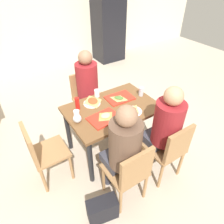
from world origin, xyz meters
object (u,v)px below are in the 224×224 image
Objects in this scene: chair_far_side at (86,95)px; plastic_cup_c at (77,114)px; pizza_slice_b at (119,98)px; plastic_cup_a at (97,93)px; tray_red_near at (104,118)px; pizza_slice_c at (93,101)px; plastic_cup_b at (130,117)px; person_in_red at (123,147)px; condiment_bottle at (77,103)px; tray_red_far at (120,98)px; main_table at (112,114)px; foil_bundle at (77,119)px; handbag at (102,209)px; drink_fridge at (108,23)px; chair_near_left at (130,172)px; pizza_slice_d at (132,111)px; person_far_side at (89,85)px; person_in_brown_jacket at (164,126)px; chair_left_end at (41,151)px; chair_near_right at (170,149)px; paper_plate_center at (92,103)px; soda_can at (141,92)px; paper_plate_near_edge at (133,111)px.

chair_far_side is 0.90m from plastic_cup_c.
plastic_cup_a is (-0.20, 0.23, 0.03)m from pizza_slice_b.
tray_red_near is 0.33m from plastic_cup_c.
pizza_slice_c is 2.59× the size of plastic_cup_b.
person_in_red reaches higher than condiment_bottle.
main_table is at bearing -149.90° from tray_red_far.
handbag is (-0.15, -0.77, -0.64)m from foil_bundle.
drink_fridge is (1.78, 2.52, 0.17)m from plastic_cup_a.
chair_near_left is 1.00× the size of chair_far_side.
pizza_slice_d is at bearing -56.54° from pizza_slice_c.
tray_red_near is at bearing -110.29° from plastic_cup_a.
plastic_cup_c is at bearing 172.77° from main_table.
plastic_cup_c is (-0.46, -0.57, 0.03)m from person_far_side.
person_in_brown_jacket is at bearing -77.19° from person_far_side.
person_in_brown_jacket is (1.25, -0.63, 0.25)m from chair_left_end.
chair_near_right is at bearing -79.45° from chair_far_side.
pizza_slice_c is 0.54m from pizza_slice_d.
pizza_slice_c is at bearing 121.84° from main_table.
person_in_brown_jacket is (0.00, 0.14, 0.25)m from chair_near_right.
plastic_cup_b is at bearing 34.51° from handbag.
chair_far_side reaches higher than paper_plate_center.
chair_near_left is 1.15m from soda_can.
main_table is 0.30m from pizza_slice_c.
soda_can reaches higher than pizza_slice_c.
tray_red_far is (-0.09, 0.89, 0.24)m from chair_near_right.
pizza_slice_b is (-0.11, 0.87, 0.26)m from chair_near_right.
handbag is at bearing -178.99° from chair_near_right.
paper_plate_near_edge is 2.20× the size of foil_bundle.
drink_fridge is at bearing 65.92° from soda_can.
pizza_slice_c is (0.14, 0.87, 0.00)m from person_in_red.
pizza_slice_d is at bearing -39.23° from condiment_bottle.
tray_red_near is at bearing -102.50° from chair_far_side.
drink_fridge is (1.47, 3.48, 0.20)m from person_in_brown_jacket.
pizza_slice_b is at bearing -146.10° from tray_red_far.
chair_near_right is 1.00× the size of chair_far_side.
main_table is 0.36m from plastic_cup_a.
drink_fridge reaches higher than soda_can.
foil_bundle is (-0.12, -0.23, -0.03)m from condiment_bottle.
chair_near_right is 1.46m from person_far_side.
handbag is (-0.26, -1.00, -0.67)m from condiment_bottle.
pizza_slice_b is 0.64m from plastic_cup_c.
plastic_cup_c is at bearing 141.49° from plastic_cup_b.
chair_near_left is at bearing -75.03° from foil_bundle.
paper_plate_near_edge is (1.13, -0.21, 0.23)m from chair_left_end.
main_table is 0.61× the size of drink_fridge.
plastic_cup_a reaches higher than main_table.
person_far_side reaches higher than pizza_slice_b.
chair_left_end is 3.30× the size of pizza_slice_c.
person_in_red is 0.58m from person_in_brown_jacket.
paper_plate_center is at bearing 0.00° from condiment_bottle.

